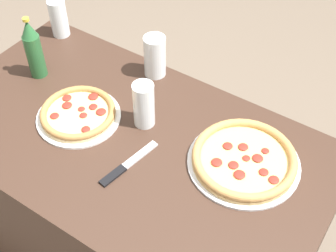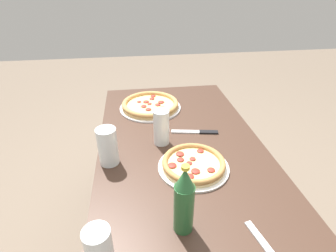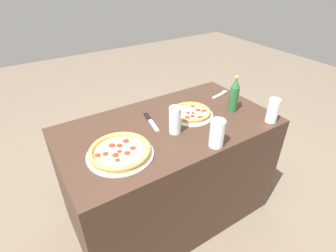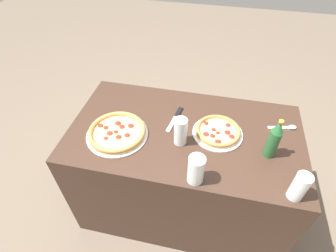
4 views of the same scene
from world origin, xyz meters
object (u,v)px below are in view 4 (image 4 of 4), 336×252
(glass_red_wine, at_px, (299,187))
(glass_iced_tea, at_px, (196,171))
(pizza_salami, at_px, (117,132))
(beer_bottle, at_px, (274,139))
(glass_lemonade, at_px, (181,132))
(spoon, at_px, (287,127))
(pizza_veggie, at_px, (218,131))
(knife, at_px, (175,118))

(glass_red_wine, bearing_deg, glass_iced_tea, -179.07)
(pizza_salami, bearing_deg, beer_bottle, 2.43)
(glass_lemonade, bearing_deg, beer_bottle, 1.41)
(glass_iced_tea, xyz_separation_m, spoon, (0.45, 0.44, -0.06))
(beer_bottle, bearing_deg, pizza_veggie, 161.09)
(glass_iced_tea, height_order, knife, glass_iced_tea)
(pizza_veggie, xyz_separation_m, glass_red_wine, (0.35, -0.31, 0.05))
(pizza_veggie, bearing_deg, glass_lemonade, -151.94)
(pizza_salami, distance_m, glass_lemonade, 0.34)
(glass_iced_tea, bearing_deg, pizza_salami, 156.54)
(knife, distance_m, spoon, 0.62)
(knife, height_order, spoon, spoon)
(glass_lemonade, xyz_separation_m, beer_bottle, (0.44, 0.01, 0.04))
(glass_red_wine, bearing_deg, pizza_salami, 168.03)
(pizza_salami, height_order, glass_iced_tea, glass_iced_tea)
(glass_lemonade, distance_m, beer_bottle, 0.45)
(glass_lemonade, distance_m, knife, 0.19)
(pizza_salami, relative_size, glass_iced_tea, 2.19)
(glass_iced_tea, distance_m, spoon, 0.63)
(pizza_salami, xyz_separation_m, spoon, (0.89, 0.25, -0.01))
(glass_red_wine, height_order, beer_bottle, beer_bottle)
(glass_red_wine, bearing_deg, beer_bottle, 113.80)
(glass_iced_tea, relative_size, spoon, 0.95)
(pizza_veggie, distance_m, glass_iced_tea, 0.33)
(pizza_veggie, distance_m, beer_bottle, 0.29)
(glass_iced_tea, height_order, spoon, glass_iced_tea)
(glass_lemonade, distance_m, spoon, 0.60)
(beer_bottle, bearing_deg, pizza_salami, -177.57)
(pizza_salami, xyz_separation_m, glass_lemonade, (0.34, 0.02, 0.05))
(pizza_veggie, bearing_deg, glass_red_wine, -40.94)
(glass_iced_tea, relative_size, knife, 0.70)
(beer_bottle, xyz_separation_m, spoon, (0.11, 0.21, -0.10))
(pizza_veggie, height_order, beer_bottle, beer_bottle)
(pizza_veggie, bearing_deg, spoon, 18.73)
(glass_red_wine, bearing_deg, knife, 147.66)
(knife, relative_size, spoon, 1.37)
(pizza_salami, height_order, knife, pizza_salami)
(pizza_veggie, bearing_deg, glass_iced_tea, -103.93)
(pizza_salami, height_order, glass_red_wine, glass_red_wine)
(glass_red_wine, height_order, glass_lemonade, glass_lemonade)
(pizza_salami, bearing_deg, glass_iced_tea, -23.46)
(spoon, bearing_deg, glass_iced_tea, -135.51)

